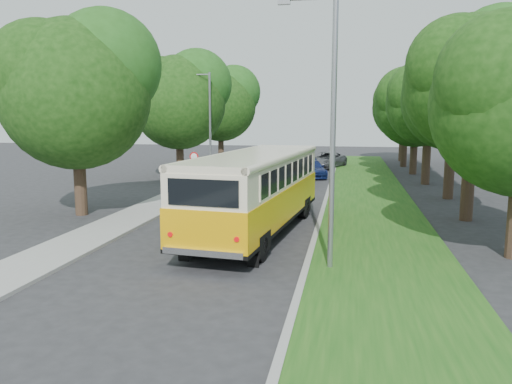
% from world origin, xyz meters
% --- Properties ---
extents(ground, '(120.00, 120.00, 0.00)m').
position_xyz_m(ground, '(0.00, 0.00, 0.00)').
color(ground, '#29292B').
rests_on(ground, ground).
extents(curb, '(0.20, 70.00, 0.15)m').
position_xyz_m(curb, '(3.60, 5.00, 0.07)').
color(curb, gray).
rests_on(curb, ground).
extents(grass_verge, '(4.50, 70.00, 0.13)m').
position_xyz_m(grass_verge, '(5.95, 5.00, 0.07)').
color(grass_verge, '#1B5015').
rests_on(grass_verge, ground).
extents(sidewalk, '(2.20, 70.00, 0.12)m').
position_xyz_m(sidewalk, '(-4.80, 5.00, 0.06)').
color(sidewalk, gray).
rests_on(sidewalk, ground).
extents(treeline, '(24.27, 41.91, 9.46)m').
position_xyz_m(treeline, '(3.15, 17.99, 5.93)').
color(treeline, '#332319').
rests_on(treeline, ground).
extents(lamppost_near, '(1.71, 0.16, 8.00)m').
position_xyz_m(lamppost_near, '(4.21, -2.50, 4.37)').
color(lamppost_near, gray).
rests_on(lamppost_near, ground).
extents(lamppost_far, '(1.71, 0.16, 7.50)m').
position_xyz_m(lamppost_far, '(-4.70, 16.00, 4.12)').
color(lamppost_far, gray).
rests_on(lamppost_far, ground).
extents(warning_sign, '(0.56, 0.10, 2.50)m').
position_xyz_m(warning_sign, '(-4.50, 11.98, 1.71)').
color(warning_sign, gray).
rests_on(warning_sign, ground).
extents(vintage_bus, '(3.95, 11.19, 3.25)m').
position_xyz_m(vintage_bus, '(1.27, 1.76, 1.63)').
color(vintage_bus, '#EBA607').
rests_on(vintage_bus, ground).
extents(car_silver, '(2.21, 4.58, 1.51)m').
position_xyz_m(car_silver, '(1.29, 9.05, 0.75)').
color(car_silver, '#A5A5AA').
rests_on(car_silver, ground).
extents(car_white, '(2.57, 4.91, 1.54)m').
position_xyz_m(car_white, '(1.27, 16.83, 0.77)').
color(car_white, white).
rests_on(car_white, ground).
extents(car_blue, '(2.83, 4.68, 1.27)m').
position_xyz_m(car_blue, '(2.01, 20.57, 0.63)').
color(car_blue, navy).
rests_on(car_blue, ground).
extents(car_grey, '(3.89, 5.62, 1.42)m').
position_xyz_m(car_grey, '(2.78, 27.38, 0.71)').
color(car_grey, '#53565A').
rests_on(car_grey, ground).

